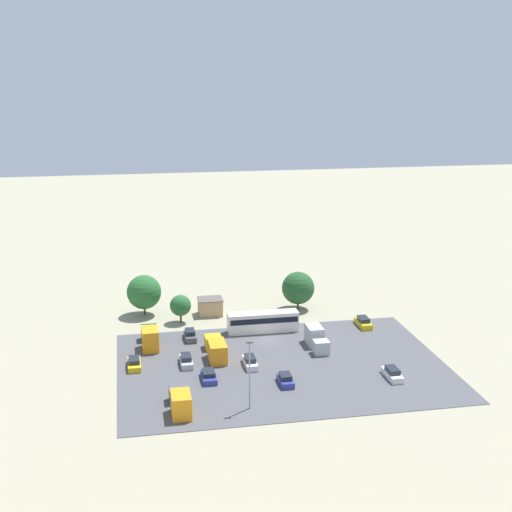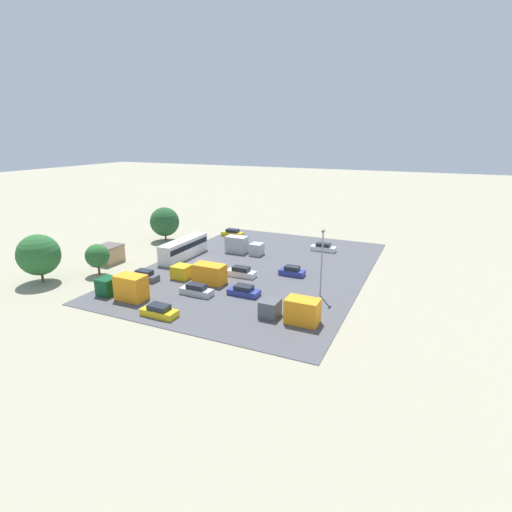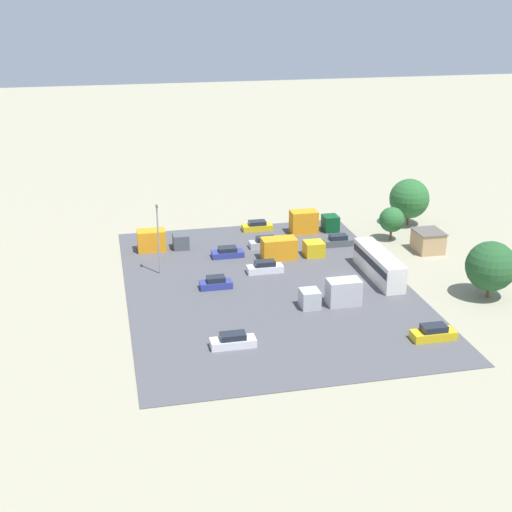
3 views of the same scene
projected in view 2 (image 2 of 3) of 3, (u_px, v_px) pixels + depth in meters
The scene contains 20 objects.
ground_plane at pixel (203, 260), 71.01m from camera, with size 400.00×400.00×0.00m, color gray.
parking_lot_surface at pixel (258, 268), 66.73m from camera, with size 48.60×34.86×0.08m.
shed_building at pixel (109, 254), 69.63m from camera, with size 4.44×3.82×3.02m.
bus at pixel (184, 248), 72.00m from camera, with size 11.96×2.63×3.37m.
parked_car_0 at pixel (323, 248), 76.37m from camera, with size 1.76×4.76×1.53m.
parked_car_1 at pixel (241, 272), 62.70m from camera, with size 1.71×4.74×1.58m.
parked_car_2 at pixel (244, 291), 55.42m from camera, with size 1.99×4.41×1.41m.
parked_car_3 at pixel (292, 271), 63.14m from camera, with size 1.78×4.01×1.53m.
parked_car_4 at pixel (233, 233), 87.31m from camera, with size 1.86×4.76×1.63m.
parked_car_5 at pixel (145, 276), 61.02m from camera, with size 1.77×4.44×1.62m.
parked_car_6 at pixel (159, 311), 49.02m from camera, with size 1.92×4.63×1.47m.
parked_car_7 at pixel (197, 290), 55.49m from camera, with size 1.73×4.70×1.57m.
parked_truck_0 at pixel (124, 287), 54.19m from camera, with size 2.57×7.39×3.42m.
parked_truck_1 at pixel (242, 246), 74.90m from camera, with size 2.36×7.19×3.07m.
parked_truck_2 at pixel (201, 273), 60.34m from camera, with size 2.55×8.72×2.90m.
parked_truck_3 at pixel (293, 310), 47.50m from camera, with size 2.47×7.21×3.01m.
tree_near_shed at pixel (39, 255), 59.50m from camera, with size 6.18×6.18×7.39m.
tree_apron_mid at pixel (165, 222), 83.18m from camera, with size 6.02×6.02×7.05m.
tree_apron_far at pixel (97, 256), 62.98m from camera, with size 3.71×3.71×5.02m.
light_pole_lot_centre at pixel (322, 261), 53.86m from camera, with size 0.90×0.28×9.31m.
Camera 2 is at (57.63, 36.68, 21.55)m, focal length 28.00 mm.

